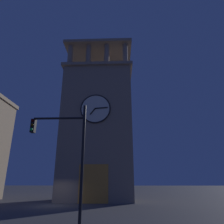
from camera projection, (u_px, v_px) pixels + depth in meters
ground_plane at (54, 206)px, 19.35m from camera, size 200.00×200.00×0.00m
clocktower at (98, 128)px, 27.07m from camera, size 9.34×6.92×22.69m
traffic_signal_near at (66, 146)px, 10.71m from camera, size 2.99×0.41×6.23m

